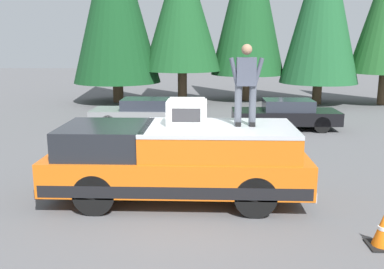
# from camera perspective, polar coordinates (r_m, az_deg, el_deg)

# --- Properties ---
(ground_plane) EXTENTS (90.00, 90.00, 0.00)m
(ground_plane) POSITION_cam_1_polar(r_m,az_deg,el_deg) (9.33, -2.66, -8.99)
(ground_plane) COLOR #565659
(pickup_truck) EXTENTS (2.01, 5.54, 1.65)m
(pickup_truck) POSITION_cam_1_polar(r_m,az_deg,el_deg) (9.20, -1.94, -3.56)
(pickup_truck) COLOR orange
(pickup_truck) RESTS_ON ground
(compressor_unit) EXTENTS (0.65, 0.84, 0.56)m
(compressor_unit) POSITION_cam_1_polar(r_m,az_deg,el_deg) (9.06, -0.68, 3.03)
(compressor_unit) COLOR white
(compressor_unit) RESTS_ON pickup_truck
(person_on_truck_bed) EXTENTS (0.29, 0.72, 1.69)m
(person_on_truck_bed) POSITION_cam_1_polar(r_m,az_deg,el_deg) (8.97, 7.22, 6.87)
(person_on_truck_bed) COLOR #4C515B
(person_on_truck_bed) RESTS_ON pickup_truck
(parked_car_black) EXTENTS (1.64, 4.10, 1.16)m
(parked_car_black) POSITION_cam_1_polar(r_m,az_deg,el_deg) (17.16, 12.39, 2.66)
(parked_car_black) COLOR black
(parked_car_black) RESTS_ON ground
(parked_car_grey) EXTENTS (1.64, 4.10, 1.16)m
(parked_car_grey) POSITION_cam_1_polar(r_m,az_deg,el_deg) (17.13, -6.36, 2.86)
(parked_car_grey) COLOR gray
(parked_car_grey) RESTS_ON ground
(traffic_cone) EXTENTS (0.47, 0.47, 0.62)m
(traffic_cone) POSITION_cam_1_polar(r_m,az_deg,el_deg) (8.01, 24.18, -11.64)
(traffic_cone) COLOR black
(traffic_cone) RESTS_ON ground
(conifer_left) EXTENTS (4.16, 4.16, 9.47)m
(conifer_left) POSITION_cam_1_polar(r_m,az_deg,el_deg) (24.37, 17.05, 16.39)
(conifer_left) COLOR #4C3826
(conifer_left) RESTS_ON ground
(conifer_center_right) EXTENTS (4.31, 4.31, 8.68)m
(conifer_center_right) POSITION_cam_1_polar(r_m,az_deg,el_deg) (24.20, -1.34, 16.70)
(conifer_center_right) COLOR #4C3826
(conifer_center_right) RESTS_ON ground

